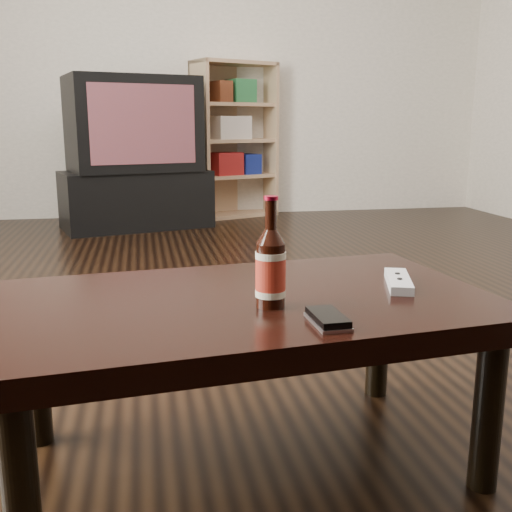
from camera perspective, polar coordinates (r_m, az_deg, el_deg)
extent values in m
cube|color=black|center=(2.25, 1.46, -7.36)|extent=(5.00, 6.00, 0.01)
cube|color=beige|center=(5.13, -6.01, 19.07)|extent=(5.00, 0.02, 2.70)
cube|color=black|center=(4.53, -11.35, 5.31)|extent=(1.15, 0.78, 0.42)
cube|color=black|center=(4.50, -11.65, 12.19)|extent=(1.01, 0.77, 0.67)
cube|color=#B2320A|center=(4.23, -10.66, 12.22)|extent=(0.71, 0.20, 0.53)
cube|color=tan|center=(4.82, -5.39, 10.82)|extent=(0.14, 0.29, 1.24)
cube|color=tan|center=(5.14, 1.09, 10.97)|extent=(0.14, 0.29, 1.24)
cube|color=tan|center=(5.00, -2.10, 17.88)|extent=(0.73, 0.53, 0.03)
cube|color=tan|center=(5.03, -1.99, 4.00)|extent=(0.73, 0.53, 0.03)
cube|color=tan|center=(5.10, -2.84, 10.95)|extent=(0.63, 0.27, 1.24)
cube|color=tan|center=(4.99, -2.02, 7.63)|extent=(0.67, 0.48, 0.03)
cube|color=tan|center=(4.98, -2.04, 10.92)|extent=(0.67, 0.48, 0.03)
cube|color=tan|center=(4.98, -2.07, 14.21)|extent=(0.67, 0.48, 0.03)
cube|color=maroon|center=(4.92, -2.89, 8.78)|extent=(0.28, 0.26, 0.18)
cube|color=navy|center=(5.03, -0.77, 8.76)|extent=(0.21, 0.23, 0.16)
cube|color=beige|center=(4.93, -2.43, 12.12)|extent=(0.34, 0.28, 0.18)
cube|color=#256A37|center=(4.99, -1.47, 15.42)|extent=(0.25, 0.25, 0.18)
cube|color=#5D2A16|center=(4.90, -3.36, 15.34)|extent=(0.18, 0.22, 0.16)
cube|color=black|center=(1.30, -0.96, -5.04)|extent=(1.11, 0.72, 0.05)
cylinder|color=black|center=(1.13, -21.52, -19.96)|extent=(0.07, 0.07, 0.34)
cylinder|color=black|center=(1.38, 21.22, -13.74)|extent=(0.07, 0.07, 0.34)
cylinder|color=black|center=(1.55, -20.27, -10.66)|extent=(0.07, 0.07, 0.34)
cylinder|color=black|center=(1.74, 11.56, -7.56)|extent=(0.07, 0.07, 0.34)
cylinder|color=black|center=(1.21, 1.40, -1.85)|extent=(0.08, 0.08, 0.13)
cylinder|color=#9E2617|center=(1.21, 1.40, -1.73)|extent=(0.08, 0.08, 0.08)
cylinder|color=beige|center=(1.20, 1.41, 0.09)|extent=(0.08, 0.08, 0.01)
cylinder|color=beige|center=(1.22, 1.39, -3.52)|extent=(0.08, 0.08, 0.01)
cone|color=black|center=(1.19, 1.42, 1.88)|extent=(0.08, 0.08, 0.03)
cylinder|color=black|center=(1.18, 1.43, 3.96)|extent=(0.03, 0.03, 0.06)
cylinder|color=maroon|center=(1.18, 1.44, 5.55)|extent=(0.04, 0.04, 0.01)
cube|color=silver|center=(1.13, 6.84, -6.26)|extent=(0.06, 0.12, 0.01)
cube|color=black|center=(1.13, 6.85, -5.86)|extent=(0.06, 0.11, 0.02)
cylinder|color=silver|center=(1.10, 7.43, -6.06)|extent=(0.02, 0.02, 0.00)
cube|color=silver|center=(1.42, 13.42, -2.36)|extent=(0.10, 0.19, 0.02)
cylinder|color=black|center=(1.44, 13.32, -1.63)|extent=(0.02, 0.02, 0.00)
cylinder|color=black|center=(1.39, 13.52, -2.13)|extent=(0.02, 0.02, 0.00)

